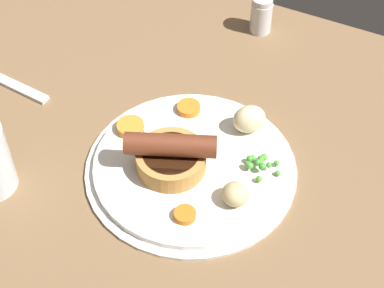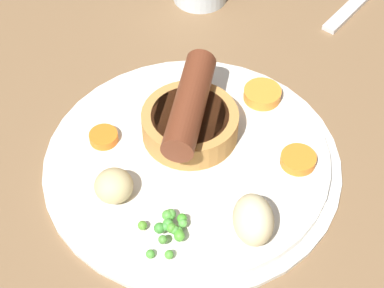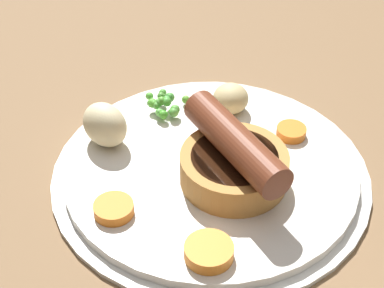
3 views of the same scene
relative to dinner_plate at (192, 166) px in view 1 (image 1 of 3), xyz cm
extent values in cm
cube|color=brown|center=(-4.14, -0.24, -2.07)|extent=(110.00, 80.00, 3.00)
cylinder|color=silver|center=(0.00, 0.00, -0.32)|extent=(28.70, 28.70, 0.50)
cylinder|color=silver|center=(0.00, 0.00, 0.13)|extent=(26.40, 26.40, 1.40)
cylinder|color=#BC8442|center=(-2.11, -1.90, 2.23)|extent=(9.36, 9.36, 2.80)
cylinder|color=#33190C|center=(-2.11, -1.90, 3.48)|extent=(7.49, 7.49, 0.30)
cylinder|color=brown|center=(-2.11, -1.90, 5.14)|extent=(12.19, 7.45, 3.01)
sphere|color=#4B9A2F|center=(8.53, 3.36, 2.12)|extent=(0.89, 0.89, 0.89)
sphere|color=#4F9F3A|center=(7.46, 2.18, 1.75)|extent=(0.97, 0.97, 0.97)
sphere|color=#4F9338|center=(9.74, 3.32, 1.85)|extent=(0.78, 0.78, 0.78)
sphere|color=#419136|center=(9.08, 2.51, 2.08)|extent=(0.97, 0.97, 0.97)
sphere|color=#53A841|center=(7.32, 3.71, 1.65)|extent=(0.79, 0.79, 0.79)
sphere|color=#50A136|center=(10.44, 4.45, 1.44)|extent=(0.79, 0.79, 0.79)
sphere|color=#4D993B|center=(8.47, 3.64, 1.99)|extent=(0.83, 0.83, 0.83)
sphere|color=#519D3C|center=(7.38, 2.43, 1.65)|extent=(0.73, 0.73, 0.73)
sphere|color=green|center=(7.19, 2.32, 1.60)|extent=(0.77, 0.77, 0.77)
sphere|color=green|center=(8.34, 2.87, 2.12)|extent=(0.92, 0.92, 0.92)
sphere|color=#4FA03C|center=(8.25, 3.94, 1.82)|extent=(0.74, 0.74, 0.74)
sphere|color=#499D2C|center=(8.50, 4.12, 1.85)|extent=(0.85, 0.85, 0.85)
sphere|color=#54A141|center=(7.15, 2.31, 1.66)|extent=(0.94, 0.94, 0.94)
sphere|color=#53942D|center=(9.36, 0.88, 1.45)|extent=(0.84, 0.84, 0.84)
sphere|color=green|center=(8.67, 4.29, 1.84)|extent=(0.94, 0.94, 0.94)
sphere|color=green|center=(6.97, 3.38, 1.62)|extent=(0.90, 0.90, 0.90)
sphere|color=green|center=(8.69, 2.86, 2.13)|extent=(0.76, 0.76, 0.76)
sphere|color=#4C9E38|center=(11.16, 3.04, 1.22)|extent=(0.78, 0.78, 0.78)
ellipsoid|color=beige|center=(4.45, 8.94, 2.93)|extent=(5.76, 5.64, 4.19)
ellipsoid|color=#CCB77F|center=(7.83, -3.37, 2.30)|extent=(4.80, 4.79, 2.93)
cylinder|color=orange|center=(3.23, -8.40, 1.28)|extent=(3.04, 3.04, 0.89)
cylinder|color=orange|center=(-4.75, 8.58, 1.30)|extent=(4.68, 4.68, 0.94)
cylinder|color=orange|center=(-10.33, 1.50, 1.39)|extent=(4.98, 4.98, 1.11)
cube|color=silver|center=(-34.25, 2.71, -0.27)|extent=(18.07, 3.20, 0.60)
cylinder|color=silver|center=(-3.21, 32.04, 2.12)|extent=(3.55, 3.55, 5.37)
cylinder|color=silver|center=(-3.21, 32.04, 5.31)|extent=(3.37, 3.37, 1.00)
camera|label=1|loc=(24.77, -49.74, 66.79)|focal=60.00mm
camera|label=2|loc=(32.30, 21.43, 48.03)|focal=60.00mm
camera|label=3|loc=(-42.10, 6.91, 39.35)|focal=60.00mm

